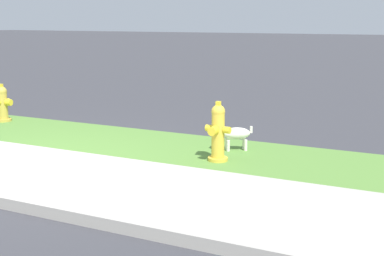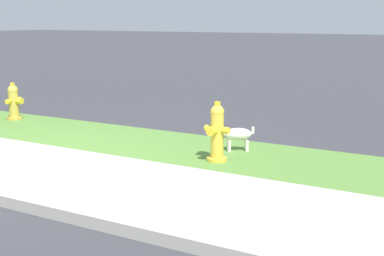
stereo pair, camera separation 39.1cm
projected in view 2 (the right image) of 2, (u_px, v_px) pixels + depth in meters
name	position (u px, v px, depth m)	size (l,w,h in m)	color
ground_plane	(14.00, 165.00, 6.90)	(120.00, 120.00, 0.00)	#38383D
sidewalk_pavement	(14.00, 165.00, 6.90)	(18.00, 2.03, 0.01)	#ADA89E
grass_verge	(106.00, 137.00, 8.51)	(18.00, 1.76, 0.01)	#568438
fire_hydrant_mid_block	(14.00, 102.00, 9.94)	(0.34, 0.37, 0.69)	gold
fire_hydrant_across_street	(217.00, 133.00, 7.01)	(0.36, 0.32, 0.80)	gold
small_white_dog	(235.00, 135.00, 7.58)	(0.48, 0.38, 0.40)	silver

